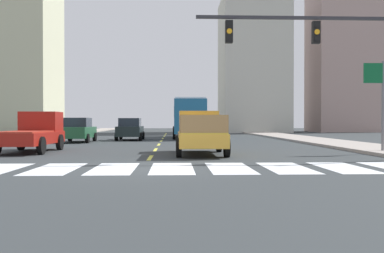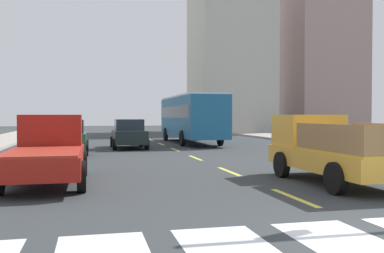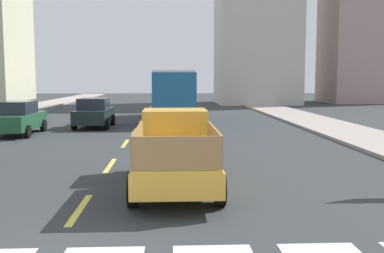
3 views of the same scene
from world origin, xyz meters
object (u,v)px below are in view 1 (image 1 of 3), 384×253
at_px(pickup_dark, 34,133).
at_px(direction_sign_green, 382,87).
at_px(traffic_signal_gantry, 344,50).
at_px(sedan_near_left, 130,129).
at_px(pickup_stakebed, 200,133).
at_px(city_bus, 188,116).
at_px(sedan_near_right, 78,130).

bearing_deg(pickup_dark, direction_sign_green, -5.97).
bearing_deg(traffic_signal_gantry, sedan_near_left, 119.06).
bearing_deg(pickup_stakebed, pickup_dark, 169.06).
bearing_deg(traffic_signal_gantry, pickup_stakebed, 148.00).
bearing_deg(city_bus, sedan_near_left, -139.39).
relative_size(traffic_signal_gantry, direction_sign_green, 2.00).
bearing_deg(direction_sign_green, city_bus, 113.36).
distance_m(sedan_near_right, traffic_signal_gantry, 19.94).
height_order(pickup_stakebed, sedan_near_left, pickup_stakebed).
relative_size(pickup_dark, sedan_near_left, 1.18).
xyz_separation_m(pickup_dark, city_bus, (8.09, 16.75, 1.03)).
bearing_deg(traffic_signal_gantry, pickup_dark, 159.05).
height_order(city_bus, sedan_near_right, city_bus).
bearing_deg(city_bus, direction_sign_green, -66.44).
bearing_deg(pickup_dark, sedan_near_left, 76.68).
distance_m(traffic_signal_gantry, direction_sign_green, 4.31).
bearing_deg(sedan_near_left, city_bus, 39.53).
bearing_deg(sedan_near_left, sedan_near_right, -135.96).
bearing_deg(direction_sign_green, sedan_near_left, 130.76).
bearing_deg(pickup_dark, traffic_signal_gantry, -19.35).
bearing_deg(sedan_near_right, sedan_near_left, 44.27).
distance_m(sedan_near_right, sedan_near_left, 4.69).
height_order(pickup_stakebed, pickup_dark, same).
bearing_deg(direction_sign_green, traffic_signal_gantry, -134.96).
xyz_separation_m(sedan_near_right, traffic_signal_gantry, (13.24, -14.54, 3.32)).
xyz_separation_m(city_bus, sedan_near_left, (-4.69, -3.99, -1.09)).
distance_m(pickup_dark, direction_sign_green, 16.53).
bearing_deg(pickup_stakebed, traffic_signal_gantry, -30.39).
bearing_deg(traffic_signal_gantry, city_bus, 103.47).
bearing_deg(direction_sign_green, pickup_stakebed, 177.37).
bearing_deg(traffic_signal_gantry, sedan_near_right, 132.31).
xyz_separation_m(sedan_near_right, direction_sign_green, (16.17, -11.60, 2.17)).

